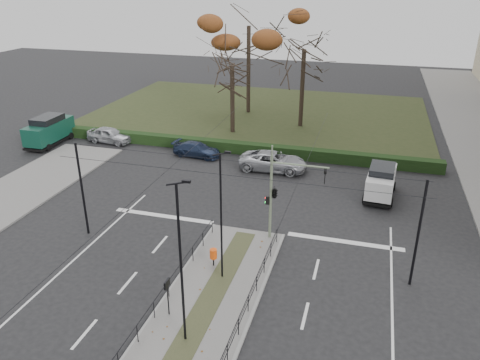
# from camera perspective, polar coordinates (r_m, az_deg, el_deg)

# --- Properties ---
(ground) EXTENTS (140.00, 140.00, 0.00)m
(ground) POSITION_cam_1_polar(r_m,az_deg,el_deg) (25.76, -1.96, -11.60)
(ground) COLOR black
(ground) RESTS_ON ground
(median_island) EXTENTS (4.40, 15.00, 0.14)m
(median_island) POSITION_cam_1_polar(r_m,az_deg,el_deg) (23.83, -3.87, -14.78)
(median_island) COLOR #605E5C
(median_island) RESTS_ON ground
(park) EXTENTS (38.00, 26.00, 0.10)m
(park) POSITION_cam_1_polar(r_m,az_deg,el_deg) (55.49, 2.30, 8.18)
(park) COLOR #293219
(park) RESTS_ON ground
(hedge) EXTENTS (38.00, 1.00, 1.00)m
(hedge) POSITION_cam_1_polar(r_m,az_deg,el_deg) (43.04, -1.99, 4.17)
(hedge) COLOR black
(hedge) RESTS_ON ground
(median_railing) EXTENTS (4.14, 13.24, 0.92)m
(median_railing) POSITION_cam_1_polar(r_m,az_deg,el_deg) (23.20, -4.01, -13.18)
(median_railing) COLOR black
(median_railing) RESTS_ON median_island
(catenary) EXTENTS (20.00, 34.00, 6.00)m
(catenary) POSITION_cam_1_polar(r_m,az_deg,el_deg) (25.31, -0.94, -3.22)
(catenary) COLOR black
(catenary) RESTS_ON ground
(traffic_light) EXTENTS (3.62, 2.07, 5.32)m
(traffic_light) POSITION_cam_1_polar(r_m,az_deg,el_deg) (27.51, 4.42, -1.41)
(traffic_light) COLOR #67755A
(traffic_light) RESTS_ON median_island
(litter_bin) EXTENTS (0.40, 0.40, 1.02)m
(litter_bin) POSITION_cam_1_polar(r_m,az_deg,el_deg) (25.96, -3.27, -9.00)
(litter_bin) COLOR black
(litter_bin) RESTS_ON median_island
(info_panel) EXTENTS (0.11, 0.50, 1.93)m
(info_panel) POSITION_cam_1_polar(r_m,az_deg,el_deg) (22.38, -8.88, -12.85)
(info_panel) COLOR black
(info_panel) RESTS_ON median_island
(streetlamp_median_near) EXTENTS (0.64, 0.13, 7.72)m
(streetlamp_median_near) POSITION_cam_1_polar(r_m,az_deg,el_deg) (19.53, -7.17, -10.13)
(streetlamp_median_near) COLOR black
(streetlamp_median_near) RESTS_ON median_island
(streetlamp_median_far) EXTENTS (0.60, 0.12, 7.15)m
(streetlamp_median_far) POSITION_cam_1_polar(r_m,az_deg,el_deg) (23.56, -2.28, -4.44)
(streetlamp_median_far) COLOR black
(streetlamp_median_far) RESTS_ON median_island
(parked_car_first) EXTENTS (4.58, 2.16, 1.51)m
(parked_car_first) POSITION_cam_1_polar(r_m,az_deg,el_deg) (46.96, -15.63, 5.30)
(parked_car_first) COLOR #ADAFB5
(parked_car_first) RESTS_ON ground
(parked_car_third) EXTENTS (4.52, 2.20, 1.27)m
(parked_car_third) POSITION_cam_1_polar(r_m,az_deg,el_deg) (41.90, -5.27, 3.72)
(parked_car_third) COLOR #1C2843
(parked_car_third) RESTS_ON ground
(parked_car_fourth) EXTENTS (5.62, 2.65, 1.55)m
(parked_car_fourth) POSITION_cam_1_polar(r_m,az_deg,el_deg) (38.76, 4.08, 2.30)
(parked_car_fourth) COLOR #ADAFB5
(parked_car_fourth) RESTS_ON ground
(white_van) EXTENTS (2.32, 4.59, 2.39)m
(white_van) POSITION_cam_1_polar(r_m,az_deg,el_deg) (35.29, 16.81, -0.09)
(white_van) COLOR silver
(white_van) RESTS_ON ground
(green_van) EXTENTS (2.33, 5.59, 2.72)m
(green_van) POSITION_cam_1_polar(r_m,az_deg,el_deg) (48.21, -22.25, 5.68)
(green_van) COLOR #0D392B
(green_van) RESTS_ON ground
(rust_tree) EXTENTS (11.11, 11.11, 12.75)m
(rust_tree) POSITION_cam_1_polar(r_m,az_deg,el_deg) (53.99, 1.09, 18.28)
(rust_tree) COLOR black
(rust_tree) RESTS_ON park
(bare_tree_center) EXTENTS (5.69, 5.69, 10.58)m
(bare_tree_center) POSITION_cam_1_polar(r_m,az_deg,el_deg) (49.18, 7.80, 14.82)
(bare_tree_center) COLOR black
(bare_tree_center) RESTS_ON park
(bare_tree_near) EXTENTS (4.99, 4.99, 8.90)m
(bare_tree_near) POSITION_cam_1_polar(r_m,az_deg,el_deg) (46.94, -0.96, 13.15)
(bare_tree_near) COLOR black
(bare_tree_near) RESTS_ON park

